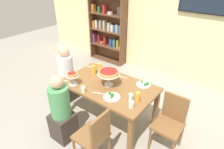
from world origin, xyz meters
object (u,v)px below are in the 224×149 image
object	(u,v)px
beer_glass_amber_short	(138,97)
water_glass_clear_spare	(131,105)
personal_pizza_stand	(72,76)
cutlery_fork_far	(91,67)
beer_glass_amber_spare	(94,70)
cutlery_knife_near	(98,93)
chair_head_east	(170,120)
water_glass_clear_far	(131,97)
dining_table	(108,89)
deep_dish_pizza_stand	(109,73)
diner_head_west	(67,77)
salad_plate_far_diner	(112,96)
cutlery_fork_near	(123,77)
cutlery_spare_fork	(64,80)
beer_glass_amber_tall	(99,67)
diner_near_left	(62,113)
water_glass_clear_near	(83,89)
salad_plate_spare	(144,84)
salad_plate_near_diner	(109,74)
bookshelf	(108,22)
chair_near_right	(95,135)

from	to	relation	value
beer_glass_amber_short	water_glass_clear_spare	size ratio (longest dim) A/B	1.59
personal_pizza_stand	cutlery_fork_far	xyz separation A→B (m)	(-0.19, 0.63, -0.16)
beer_glass_amber_spare	cutlery_knife_near	xyz separation A→B (m)	(0.46, -0.42, -0.08)
chair_head_east	water_glass_clear_far	size ratio (longest dim) A/B	7.68
chair_head_east	beer_glass_amber_short	size ratio (longest dim) A/B	5.66
dining_table	deep_dish_pizza_stand	xyz separation A→B (m)	(0.01, 0.00, 0.31)
cutlery_knife_near	dining_table	bearing A→B (deg)	71.77
diner_head_west	salad_plate_far_diner	size ratio (longest dim) A/B	4.55
chair_head_east	beer_glass_amber_spare	world-z (taller)	beer_glass_amber_spare
cutlery_fork_near	deep_dish_pizza_stand	bearing A→B (deg)	64.53
personal_pizza_stand	cutlery_spare_fork	world-z (taller)	personal_pizza_stand
diner_head_west	water_glass_clear_far	xyz separation A→B (m)	(1.61, -0.16, 0.31)
personal_pizza_stand	beer_glass_amber_short	distance (m)	1.11
chair_head_east	salad_plate_far_diner	size ratio (longest dim) A/B	3.44
diner_head_west	beer_glass_amber_short	size ratio (longest dim) A/B	7.48
beer_glass_amber_tall	cutlery_fork_far	xyz separation A→B (m)	(-0.23, 0.00, -0.08)
diner_near_left	water_glass_clear_far	distance (m)	1.09
diner_near_left	water_glass_clear_spare	bearing A→B (deg)	-62.28
beer_glass_amber_short	water_glass_clear_far	xyz separation A→B (m)	(-0.09, -0.04, -0.02)
beer_glass_amber_short	water_glass_clear_near	world-z (taller)	beer_glass_amber_short
salad_plate_spare	cutlery_fork_near	distance (m)	0.43
salad_plate_near_diner	water_glass_clear_far	size ratio (longest dim) A/B	2.22
diner_head_west	beer_glass_amber_spare	size ratio (longest dim) A/B	7.03
water_glass_clear_far	cutlery_fork_near	xyz separation A→B (m)	(-0.47, 0.49, -0.05)
water_glass_clear_spare	cutlery_fork_far	size ratio (longest dim) A/B	0.54
beer_glass_amber_short	water_glass_clear_far	distance (m)	0.10
salad_plate_far_diner	water_glass_clear_near	world-z (taller)	water_glass_clear_near
cutlery_spare_fork	beer_glass_amber_spare	bearing A→B (deg)	46.92
salad_plate_near_diner	bookshelf	bearing A→B (deg)	128.51
beer_glass_amber_short	diner_near_left	bearing A→B (deg)	-144.55
beer_glass_amber_short	water_glass_clear_far	size ratio (longest dim) A/B	1.36
deep_dish_pizza_stand	salad_plate_spare	xyz separation A→B (m)	(0.46, 0.34, -0.20)
cutlery_fork_near	cutlery_knife_near	world-z (taller)	same
diner_head_west	beer_glass_amber_tall	distance (m)	0.78
chair_head_east	chair_near_right	xyz separation A→B (m)	(-0.69, -0.88, 0.00)
water_glass_clear_near	cutlery_fork_far	xyz separation A→B (m)	(-0.47, 0.68, -0.04)
chair_head_east	cutlery_fork_far	xyz separation A→B (m)	(-1.73, 0.19, 0.26)
personal_pizza_stand	bookshelf	bearing A→B (deg)	115.45
chair_near_right	cutlery_knife_near	size ratio (longest dim) A/B	4.83
chair_head_east	cutlery_fork_near	world-z (taller)	chair_head_east
water_glass_clear_spare	beer_glass_amber_short	bearing A→B (deg)	90.91
dining_table	diner_near_left	distance (m)	0.84
diner_head_west	salad_plate_far_diner	distance (m)	1.39
diner_near_left	chair_near_right	bearing A→B (deg)	-91.65
salad_plate_near_diner	water_glass_clear_spare	size ratio (longest dim) A/B	2.60
bookshelf	personal_pizza_stand	distance (m)	2.62
salad_plate_spare	cutlery_fork_far	distance (m)	1.13
chair_near_right	deep_dish_pizza_stand	size ratio (longest dim) A/B	2.46
cutlery_spare_fork	salad_plate_spare	bearing A→B (deg)	15.42
dining_table	water_glass_clear_spare	distance (m)	0.68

